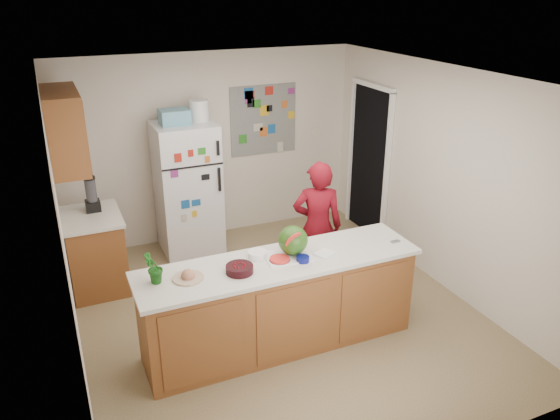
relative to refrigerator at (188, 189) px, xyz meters
name	(u,v)px	position (x,y,z in m)	size (l,w,h in m)	color
floor	(278,313)	(0.45, -1.88, -0.86)	(4.00, 4.50, 0.02)	brown
wall_back	(211,147)	(0.45, 0.38, 0.40)	(4.00, 0.02, 2.50)	beige
wall_left	(62,241)	(-1.56, -1.88, 0.40)	(0.02, 4.50, 2.50)	beige
wall_right	(442,178)	(2.46, -1.88, 0.40)	(0.02, 4.50, 2.50)	beige
ceiling	(278,76)	(0.45, -1.88, 1.66)	(4.00, 4.50, 0.02)	white
doorway	(369,162)	(2.44, -0.43, 0.17)	(0.03, 0.85, 2.04)	black
peninsula_base	(280,305)	(0.25, -2.38, -0.41)	(2.60, 0.62, 0.88)	brown
peninsula_top	(280,262)	(0.25, -2.38, 0.05)	(2.68, 0.70, 0.04)	silver
side_counter_base	(96,253)	(-1.24, -0.53, -0.42)	(0.60, 0.80, 0.86)	brown
side_counter_top	(91,217)	(-1.24, -0.53, 0.03)	(0.64, 0.84, 0.04)	silver
upper_cabinets	(64,129)	(-1.37, -0.58, 1.05)	(0.35, 1.00, 0.80)	brown
refrigerator	(188,189)	(0.00, 0.00, 0.00)	(0.75, 0.70, 1.70)	silver
fridge_top_bin	(174,117)	(-0.10, 0.00, 0.94)	(0.35, 0.28, 0.18)	#5999B2
photo_collage	(264,120)	(1.20, 0.36, 0.70)	(0.95, 0.01, 0.95)	slate
person	(317,227)	(1.08, -1.54, -0.09)	(0.56, 0.37, 1.53)	maroon
blender_appliance	(91,195)	(-1.19, -0.40, 0.24)	(0.12, 0.12, 0.38)	black
cutting_board	(288,256)	(0.35, -2.34, 0.08)	(0.43, 0.32, 0.01)	white
watermelon	(293,240)	(0.41, -2.32, 0.22)	(0.28, 0.28, 0.28)	#285117
watermelon_slice	(280,259)	(0.24, -2.39, 0.09)	(0.18, 0.18, 0.02)	#C22140
cherry_bowl	(240,269)	(-0.17, -2.44, 0.11)	(0.25, 0.25, 0.07)	black
white_bowl	(257,254)	(0.08, -2.24, 0.10)	(0.18, 0.18, 0.06)	white
cobalt_bowl	(303,259)	(0.44, -2.48, 0.10)	(0.12, 0.12, 0.05)	#0B0F5C
plate	(188,278)	(-0.61, -2.37, 0.08)	(0.27, 0.27, 0.02)	beige
paper_towel	(324,254)	(0.68, -2.44, 0.08)	(0.17, 0.15, 0.02)	white
keys	(395,241)	(1.45, -2.48, 0.08)	(0.09, 0.04, 0.01)	gray
potted_plant	(154,268)	(-0.89, -2.33, 0.21)	(0.16, 0.13, 0.29)	#104213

